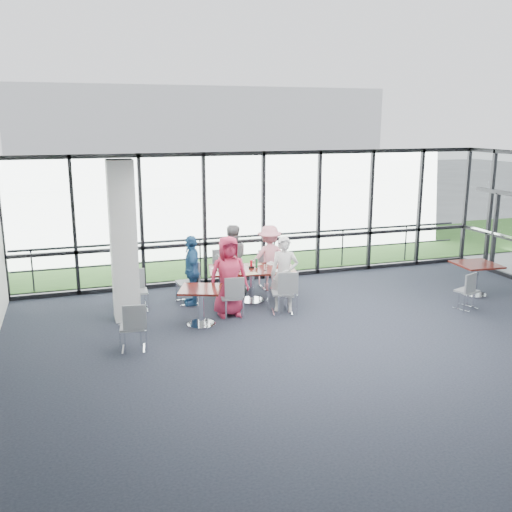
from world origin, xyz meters
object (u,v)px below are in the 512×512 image
object	(u,v)px
diner_end	(192,270)
chair_main_nr	(282,292)
side_table_right	(476,268)
chair_main_fl	(225,271)
diner_near_left	(229,276)
diner_far_left	(232,259)
chair_main_nl	(231,297)
main_table	(252,274)
side_table_left	(201,295)
chair_spare_r	(467,291)
chair_spare_lb	(137,291)
chair_main_end	(188,283)
structural_column	(123,241)
chair_main_fr	(270,270)
diner_far_right	(269,258)
chair_spare_la	(132,327)
diner_near_right	(284,274)

from	to	relation	value
diner_end	chair_main_nr	bearing A→B (deg)	63.38
side_table_right	chair_main_fl	bearing A→B (deg)	158.00
diner_end	diner_near_left	bearing A→B (deg)	39.18
diner_far_left	chair_main_nl	size ratio (longest dim) A/B	1.88
main_table	diner_end	size ratio (longest dim) A/B	1.32
side_table_left	chair_spare_r	world-z (taller)	chair_spare_r
chair_spare_lb	chair_main_end	bearing A→B (deg)	-166.83
side_table_left	chair_spare_lb	world-z (taller)	chair_spare_lb
diner_near_left	chair_main_end	world-z (taller)	diner_near_left
structural_column	chair_main_end	bearing A→B (deg)	23.63
chair_spare_lb	chair_spare_r	bearing A→B (deg)	166.16
chair_main_fr	chair_spare_r	xyz separation A→B (m)	(3.45, -2.77, -0.04)
diner_far_right	chair_main_nr	distance (m)	1.76
diner_far_left	chair_spare_r	size ratio (longest dim) A/B	1.98
diner_end	chair_spare_lb	bearing A→B (deg)	-76.55
chair_spare_la	structural_column	bearing A→B (deg)	95.71
chair_main_nl	chair_main_fr	distance (m)	2.22
chair_main_nl	main_table	bearing A→B (deg)	57.08
side_table_right	chair_main_fr	world-z (taller)	chair_main_fr
diner_far_left	diner_near_right	bearing A→B (deg)	120.65
diner_near_right	chair_spare_lb	world-z (taller)	diner_near_right
chair_main_nl	chair_spare_la	distance (m)	2.39
main_table	chair_spare_la	bearing A→B (deg)	-133.66
chair_main_fr	chair_spare_lb	distance (m)	3.28
diner_end	main_table	bearing A→B (deg)	89.32
side_table_right	chair_spare_la	world-z (taller)	chair_spare_la
side_table_left	chair_spare_la	xyz separation A→B (m)	(-1.41, -0.87, -0.19)
structural_column	chair_main_nr	world-z (taller)	structural_column
diner_far_right	chair_spare_la	size ratio (longest dim) A/B	1.81
chair_main_end	chair_spare_lb	xyz separation A→B (m)	(-1.11, -0.19, -0.04)
structural_column	chair_main_nl	distance (m)	2.42
diner_end	chair_main_end	distance (m)	0.33
diner_far_left	chair_main_fl	distance (m)	0.41
chair_spare_lb	diner_near_right	bearing A→B (deg)	165.33
side_table_right	diner_far_right	bearing A→B (deg)	156.23
diner_far_right	chair_main_nr	bearing A→B (deg)	84.08
chair_main_nl	chair_main_fr	bearing A→B (deg)	56.49
main_table	side_table_right	bearing A→B (deg)	-2.27
chair_main_nr	chair_main_fr	size ratio (longest dim) A/B	1.02
structural_column	diner_near_left	xyz separation A→B (m)	(2.02, -0.45, -0.77)
diner_near_left	diner_far_right	xyz separation A→B (m)	(1.40, 1.47, -0.06)
diner_near_left	diner_far_left	distance (m)	1.62
chair_main_fl	chair_spare_r	size ratio (longest dim) A/B	1.15
main_table	diner_end	xyz separation A→B (m)	(-1.29, 0.22, 0.15)
chair_main_fl	diner_far_left	bearing A→B (deg)	128.02
main_table	diner_near_left	bearing A→B (deg)	-123.88
diner_far_left	chair_spare_lb	world-z (taller)	diner_far_left
chair_main_fl	chair_spare_la	size ratio (longest dim) A/B	1.08
chair_main_nl	diner_end	bearing A→B (deg)	124.81
diner_near_left	diner_near_right	distance (m)	1.18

